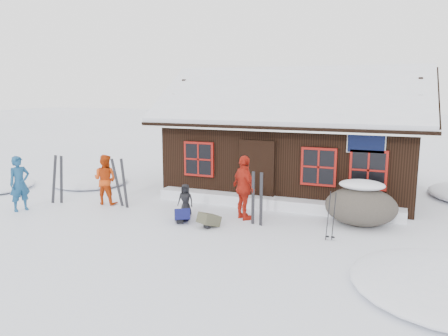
{
  "coord_description": "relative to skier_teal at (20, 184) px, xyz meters",
  "views": [
    {
      "loc": [
        4.89,
        -10.39,
        3.61
      ],
      "look_at": [
        0.17,
        1.47,
        1.3
      ],
      "focal_mm": 35.0,
      "sensor_mm": 36.0,
      "label": 1
    }
  ],
  "objects": [
    {
      "name": "ground",
      "position": [
        5.5,
        0.81,
        -0.83
      ],
      "size": [
        120.0,
        120.0,
        0.0
      ],
      "primitive_type": "plane",
      "color": "white",
      "rests_on": "ground"
    },
    {
      "name": "mountain_hut",
      "position": [
        7.0,
        5.79,
        0.74
      ],
      "size": [
        8.9,
        6.09,
        4.42
      ],
      "color": "black",
      "rests_on": "ground"
    },
    {
      "name": "snow_drift",
      "position": [
        7.0,
        3.06,
        -0.66
      ],
      "size": [
        7.6,
        0.6,
        0.35
      ],
      "primitive_type": "cube",
      "color": "white",
      "rests_on": "ground"
    },
    {
      "name": "snow_mounds",
      "position": [
        7.15,
        2.68,
        -0.83
      ],
      "size": [
        20.6,
        13.2,
        0.48
      ],
      "color": "white",
      "rests_on": "ground"
    },
    {
      "name": "skier_teal",
      "position": [
        0.0,
        0.0,
        0.0
      ],
      "size": [
        0.59,
        0.71,
        1.66
      ],
      "primitive_type": "imported",
      "rotation": [
        0.0,
        0.0,
        1.19
      ],
      "color": "navy",
      "rests_on": "ground"
    },
    {
      "name": "skier_orange_left",
      "position": [
        1.9,
        1.59,
        -0.04
      ],
      "size": [
        0.82,
        0.67,
        1.59
      ],
      "primitive_type": "imported",
      "rotation": [
        0.0,
        0.0,
        3.23
      ],
      "color": "#C73F0E",
      "rests_on": "ground"
    },
    {
      "name": "skier_orange_right",
      "position": [
        6.53,
        1.64,
        0.07
      ],
      "size": [
        1.09,
        1.02,
        1.81
      ],
      "primitive_type": "imported",
      "rotation": [
        0.0,
        0.0,
        2.44
      ],
      "color": "red",
      "rests_on": "ground"
    },
    {
      "name": "skier_crouched",
      "position": [
        4.87,
        1.31,
        -0.36
      ],
      "size": [
        0.48,
        0.34,
        0.94
      ],
      "primitive_type": "imported",
      "rotation": [
        0.0,
        0.0,
        0.08
      ],
      "color": "black",
      "rests_on": "ground"
    },
    {
      "name": "boulder",
      "position": [
        9.62,
        2.26,
        -0.27
      ],
      "size": [
        1.89,
        1.42,
        1.11
      ],
      "color": "#504A40",
      "rests_on": "ground"
    },
    {
      "name": "ski_pair_left",
      "position": [
        0.43,
        1.11,
        -0.08
      ],
      "size": [
        0.53,
        0.15,
        1.61
      ],
      "rotation": [
        0.0,
        0.0,
        0.11
      ],
      "color": "black",
      "rests_on": "ground"
    },
    {
      "name": "ski_pair_mid",
      "position": [
        2.53,
        1.51,
        -0.1
      ],
      "size": [
        0.59,
        0.15,
        1.56
      ],
      "rotation": [
        0.0,
        0.0,
        0.0
      ],
      "color": "black",
      "rests_on": "ground"
    },
    {
      "name": "ski_pair_right",
      "position": [
        7.03,
        1.28,
        -0.13
      ],
      "size": [
        0.33,
        0.09,
        1.5
      ],
      "rotation": [
        0.0,
        0.0,
        -0.21
      ],
      "color": "black",
      "rests_on": "ground"
    },
    {
      "name": "ski_poles",
      "position": [
        9.04,
        0.77,
        -0.25
      ],
      "size": [
        0.22,
        0.11,
        1.24
      ],
      "color": "black",
      "rests_on": "ground"
    },
    {
      "name": "backpack_blue",
      "position": [
        5.05,
        0.73,
        -0.68
      ],
      "size": [
        0.63,
        0.68,
        0.3
      ],
      "primitive_type": "cube",
      "rotation": [
        0.0,
        0.0,
        0.52
      ],
      "color": "#111349",
      "rests_on": "ground"
    },
    {
      "name": "backpack_olive",
      "position": [
        5.91,
        0.61,
        -0.69
      ],
      "size": [
        0.59,
        0.64,
        0.28
      ],
      "primitive_type": "cube",
      "rotation": [
        0.0,
        0.0,
        -0.48
      ],
      "color": "#464532",
      "rests_on": "ground"
    }
  ]
}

